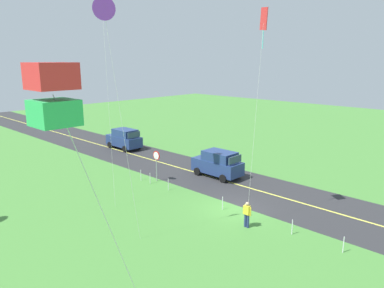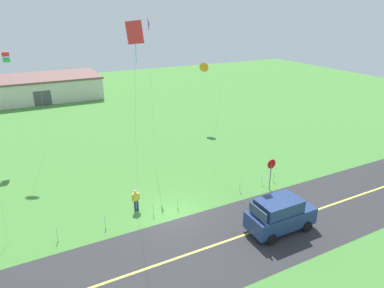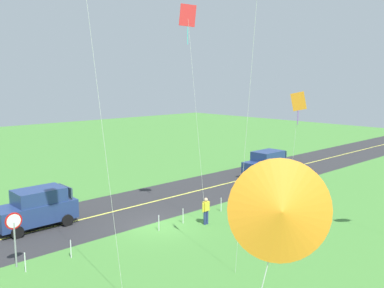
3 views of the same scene
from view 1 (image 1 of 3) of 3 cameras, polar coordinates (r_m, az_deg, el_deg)
name	(u,v)px [view 1 (image 1 of 3)]	position (r m, az deg, el deg)	size (l,w,h in m)	color
ground_plane	(235,209)	(24.94, 6.74, -10.16)	(120.00, 120.00, 0.10)	#478438
asphalt_road	(267,193)	(28.01, 11.73, -7.57)	(120.00, 7.00, 0.00)	#2D2D30
road_centre_stripe	(267,193)	(28.01, 11.73, -7.57)	(120.00, 0.16, 0.00)	#E5E04C
car_suv_foreground	(218,163)	(30.93, 4.11, -3.08)	(4.40, 2.12, 2.24)	navy
car_parked_east_far	(124,139)	(41.24, -10.63, 0.85)	(4.40, 2.12, 2.24)	navy
stop_sign	(156,160)	(29.65, -5.63, -2.53)	(0.76, 0.08, 2.56)	gray
person_adult_near	(247,214)	(22.10, 8.66, -10.81)	(0.58, 0.22, 1.60)	navy
kite_red_low	(263,24)	(21.50, 11.20, 18.11)	(0.86, 1.60, 12.64)	silver
kite_yellow_high	(104,10)	(18.52, -13.73, 19.87)	(0.74, 1.84, 12.67)	silver
kite_orange_near	(54,97)	(5.33, -20.96, 6.98)	(0.56, 3.58, 9.75)	silver
fence_post_0	(344,245)	(20.94, 22.78, -14.42)	(0.05, 0.05, 0.90)	silver
fence_post_1	(292,227)	(21.97, 15.52, -12.50)	(0.05, 0.05, 0.90)	silver
fence_post_2	(245,211)	(23.51, 8.36, -10.39)	(0.05, 0.05, 0.90)	silver
fence_post_3	(223,203)	(24.51, 4.84, -9.28)	(0.05, 0.05, 0.90)	silver
fence_post_4	(168,185)	(27.93, -3.75, -6.40)	(0.05, 0.05, 0.90)	silver
fence_post_5	(150,178)	(29.48, -6.62, -5.39)	(0.05, 0.05, 0.90)	silver
fence_post_6	(141,175)	(30.36, -8.06, -4.88)	(0.05, 0.05, 0.90)	silver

